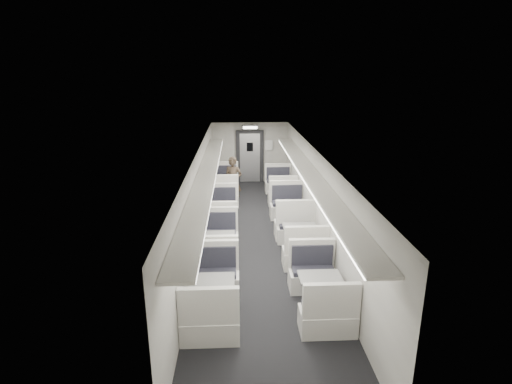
{
  "coord_description": "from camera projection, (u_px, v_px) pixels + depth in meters",
  "views": [
    {
      "loc": [
        -0.52,
        -9.72,
        4.33
      ],
      "look_at": [
        -0.01,
        0.57,
        1.2
      ],
      "focal_mm": 28.0,
      "sensor_mm": 36.0,
      "label": 1
    }
  ],
  "objects": [
    {
      "name": "vestibule_door",
      "position": [
        250.0,
        157.0,
        15.94
      ],
      "size": [
        1.1,
        0.13,
        2.1
      ],
      "color": "black",
      "rests_on": "room"
    },
    {
      "name": "window_b",
      "position": [
        203.0,
        181.0,
        11.26
      ],
      "size": [
        0.02,
        1.18,
        0.84
      ],
      "primitive_type": "cube",
      "color": "black",
      "rests_on": "room"
    },
    {
      "name": "booth_left_b",
      "position": [
        221.0,
        214.0,
        11.54
      ],
      "size": [
        0.96,
        1.95,
        1.04
      ],
      "color": "beige",
      "rests_on": "room"
    },
    {
      "name": "window_d",
      "position": [
        183.0,
        247.0,
        7.05
      ],
      "size": [
        0.02,
        1.18,
        0.84
      ],
      "primitive_type": "cube",
      "color": "black",
      "rests_on": "room"
    },
    {
      "name": "wall_notice",
      "position": [
        269.0,
        145.0,
        15.83
      ],
      "size": [
        0.32,
        0.02,
        0.4
      ],
      "primitive_type": "cube",
      "color": "silver",
      "rests_on": "room"
    },
    {
      "name": "luggage_rack_left",
      "position": [
        207.0,
        175.0,
        9.67
      ],
      "size": [
        0.46,
        10.4,
        0.09
      ],
      "color": "beige",
      "rests_on": "room"
    },
    {
      "name": "booth_left_c",
      "position": [
        218.0,
        248.0,
        9.34
      ],
      "size": [
        0.97,
        1.97,
        1.06
      ],
      "color": "beige",
      "rests_on": "room"
    },
    {
      "name": "booth_right_a",
      "position": [
        280.0,
        188.0,
        14.1
      ],
      "size": [
        0.96,
        1.95,
        1.04
      ],
      "color": "beige",
      "rests_on": "room"
    },
    {
      "name": "window_a",
      "position": [
        208.0,
        164.0,
        13.36
      ],
      "size": [
        0.02,
        1.18,
        0.84
      ],
      "primitive_type": "cube",
      "color": "black",
      "rests_on": "room"
    },
    {
      "name": "booth_right_b",
      "position": [
        291.0,
        215.0,
        11.44
      ],
      "size": [
        1.04,
        2.11,
        1.13
      ],
      "color": "beige",
      "rests_on": "room"
    },
    {
      "name": "exit_sign",
      "position": [
        250.0,
        127.0,
        15.11
      ],
      "size": [
        0.62,
        0.12,
        0.16
      ],
      "color": "black",
      "rests_on": "room"
    },
    {
      "name": "booth_right_c",
      "position": [
        300.0,
        239.0,
        9.81
      ],
      "size": [
        0.99,
        2.01,
        1.08
      ],
      "color": "beige",
      "rests_on": "room"
    },
    {
      "name": "passenger",
      "position": [
        233.0,
        182.0,
        13.18
      ],
      "size": [
        0.68,
        0.52,
        1.65
      ],
      "primitive_type": "imported",
      "rotation": [
        0.0,
        0.0,
        -0.23
      ],
      "color": "black",
      "rests_on": "room"
    },
    {
      "name": "room",
      "position": [
        258.0,
        198.0,
        10.22
      ],
      "size": [
        3.24,
        12.24,
        2.64
      ],
      "color": "black",
      "rests_on": "ground"
    },
    {
      "name": "booth_right_d",
      "position": [
        319.0,
        292.0,
        7.5
      ],
      "size": [
        0.96,
        1.94,
        1.04
      ],
      "color": "beige",
      "rests_on": "room"
    },
    {
      "name": "luggage_rack_right",
      "position": [
        309.0,
        174.0,
        9.79
      ],
      "size": [
        0.46,
        10.4,
        0.09
      ],
      "color": "beige",
      "rests_on": "room"
    },
    {
      "name": "booth_left_d",
      "position": [
        213.0,
        296.0,
        7.34
      ],
      "size": [
        0.98,
        1.99,
        1.07
      ],
      "color": "beige",
      "rests_on": "room"
    },
    {
      "name": "window_c",
      "position": [
        195.0,
        206.0,
        9.15
      ],
      "size": [
        0.02,
        1.18,
        0.84
      ],
      "primitive_type": "cube",
      "color": "black",
      "rests_on": "room"
    },
    {
      "name": "booth_left_a",
      "position": [
        224.0,
        189.0,
        13.99
      ],
      "size": [
        1.04,
        2.1,
        1.12
      ],
      "color": "beige",
      "rests_on": "room"
    }
  ]
}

